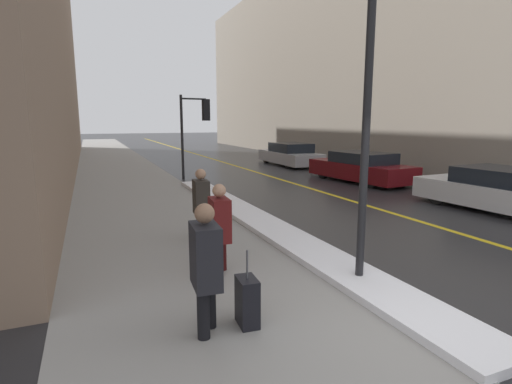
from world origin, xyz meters
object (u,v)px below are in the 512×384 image
parked_car_silver (290,155)px  traffic_light_near (197,119)px  parked_car_maroon (361,168)px  pedestrian_in_glasses (206,263)px  pedestrian_trailing (201,201)px  lamp_post (368,96)px  rolling_suitcase (247,302)px  parked_car_white (502,191)px  pedestrian_with_shoulder_bag (220,224)px

parked_car_silver → traffic_light_near: bearing=117.5°
parked_car_maroon → pedestrian_in_glasses: bearing=129.9°
pedestrian_trailing → traffic_light_near: bearing=170.2°
pedestrian_in_glasses → parked_car_silver: 18.17m
lamp_post → rolling_suitcase: 3.27m
pedestrian_trailing → parked_car_white: 8.33m
lamp_post → pedestrian_in_glasses: (-2.56, -0.55, -1.92)m
parked_car_white → parked_car_maroon: parked_car_maroon is taller
pedestrian_in_glasses → parked_car_silver: (9.23, 15.65, -0.28)m
pedestrian_trailing → parked_car_silver: (8.32, 12.06, -0.25)m
pedestrian_trailing → parked_car_maroon: size_ratio=0.31×
pedestrian_trailing → parked_car_maroon: (8.09, 5.44, -0.26)m
parked_car_maroon → parked_car_silver: (0.22, 6.62, 0.01)m
pedestrian_with_shoulder_bag → parked_car_white: pedestrian_with_shoulder_bag is taller
rolling_suitcase → lamp_post: bearing=109.6°
parked_car_maroon → rolling_suitcase: bearing=131.5°
pedestrian_with_shoulder_bag → rolling_suitcase: 1.83m
pedestrian_in_glasses → pedestrian_with_shoulder_bag: 1.88m
parked_car_maroon → parked_car_silver: size_ratio=1.00×
pedestrian_in_glasses → rolling_suitcase: size_ratio=1.63×
pedestrian_with_shoulder_bag → parked_car_white: (8.51, 1.38, -0.25)m
pedestrian_with_shoulder_bag → pedestrian_trailing: size_ratio=0.98×
lamp_post → parked_car_white: (6.67, 2.57, -2.22)m
pedestrian_trailing → pedestrian_in_glasses: bearing=-9.8°
parked_car_silver → pedestrian_trailing: bearing=146.4°
pedestrian_in_glasses → pedestrian_trailing: pedestrian_in_glasses is taller
traffic_light_near → parked_car_silver: traffic_light_near is taller
traffic_light_near → parked_car_maroon: (5.80, -3.62, -1.95)m
parked_car_white → pedestrian_trailing: bearing=83.3°
pedestrian_in_glasses → rolling_suitcase: (0.50, -0.01, -0.56)m
pedestrian_with_shoulder_bag → rolling_suitcase: pedestrian_with_shoulder_bag is taller
parked_car_silver → parked_car_maroon: bearing=179.0°
parked_car_white → parked_car_silver: 12.53m
pedestrian_with_shoulder_bag → parked_car_white: 8.63m
parked_car_maroon → rolling_suitcase: 12.42m
lamp_post → parked_car_maroon: lamp_post is taller
lamp_post → traffic_light_near: lamp_post is taller
pedestrian_with_shoulder_bag → parked_car_silver: (8.52, 13.91, -0.23)m
pedestrian_with_shoulder_bag → parked_car_maroon: bearing=135.8°
pedestrian_trailing → parked_car_maroon: 9.75m
pedestrian_with_shoulder_bag → pedestrian_in_glasses: bearing=-17.9°
lamp_post → parked_car_maroon: size_ratio=0.96×
pedestrian_with_shoulder_bag → parked_car_silver: size_ratio=0.30×
parked_car_white → traffic_light_near: bearing=28.9°
pedestrian_with_shoulder_bag → parked_car_white: size_ratio=0.32×
traffic_light_near → pedestrian_trailing: (-2.30, -9.06, -1.69)m
traffic_light_near → pedestrian_in_glasses: traffic_light_near is taller
rolling_suitcase → parked_car_maroon: bearing=141.2°
parked_car_white → parked_car_maroon: size_ratio=0.94×
pedestrian_with_shoulder_bag → parked_car_maroon: size_ratio=0.31×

